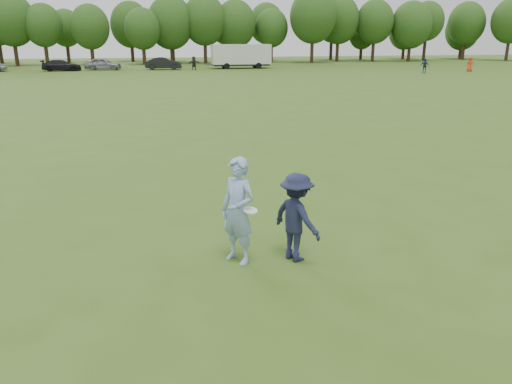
{
  "coord_description": "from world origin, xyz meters",
  "views": [
    {
      "loc": [
        -2.26,
        -9.4,
        4.22
      ],
      "look_at": [
        -0.07,
        0.33,
        1.1
      ],
      "focal_mm": 35.0,
      "sensor_mm": 36.0,
      "label": 1
    }
  ],
  "objects_px": {
    "defender": "(296,217)",
    "player_far_c": "(470,64)",
    "player_far_d": "(194,63)",
    "car_f": "(163,64)",
    "player_far_b": "(425,66)",
    "car_d": "(61,65)",
    "car_e": "(103,64)",
    "thrower": "(238,211)",
    "field_cone": "(368,77)",
    "cargo_trailer": "(241,55)"
  },
  "relations": [
    {
      "from": "player_far_d",
      "to": "car_f",
      "type": "bearing_deg",
      "value": 146.28
    },
    {
      "from": "car_d",
      "to": "cargo_trailer",
      "type": "height_order",
      "value": "cargo_trailer"
    },
    {
      "from": "player_far_d",
      "to": "car_e",
      "type": "bearing_deg",
      "value": 159.52
    },
    {
      "from": "field_cone",
      "to": "cargo_trailer",
      "type": "distance_m",
      "value": 21.74
    },
    {
      "from": "player_far_c",
      "to": "defender",
      "type": "bearing_deg",
      "value": 95.69
    },
    {
      "from": "defender",
      "to": "field_cone",
      "type": "xyz_separation_m",
      "value": [
        20.68,
        41.46,
        -0.73
      ]
    },
    {
      "from": "car_e",
      "to": "field_cone",
      "type": "bearing_deg",
      "value": -117.62
    },
    {
      "from": "cargo_trailer",
      "to": "defender",
      "type": "bearing_deg",
      "value": -100.05
    },
    {
      "from": "car_f",
      "to": "thrower",
      "type": "bearing_deg",
      "value": -177.52
    },
    {
      "from": "defender",
      "to": "car_f",
      "type": "relative_size",
      "value": 0.37
    },
    {
      "from": "player_far_b",
      "to": "defender",
      "type": "bearing_deg",
      "value": -74.87
    },
    {
      "from": "player_far_b",
      "to": "car_d",
      "type": "xyz_separation_m",
      "value": [
        -42.97,
        13.68,
        -0.16
      ]
    },
    {
      "from": "car_d",
      "to": "defender",
      "type": "bearing_deg",
      "value": -168.42
    },
    {
      "from": "defender",
      "to": "player_far_d",
      "type": "height_order",
      "value": "same"
    },
    {
      "from": "defender",
      "to": "player_far_d",
      "type": "distance_m",
      "value": 58.64
    },
    {
      "from": "player_far_b",
      "to": "cargo_trailer",
      "type": "relative_size",
      "value": 0.19
    },
    {
      "from": "car_d",
      "to": "cargo_trailer",
      "type": "distance_m",
      "value": 23.36
    },
    {
      "from": "car_f",
      "to": "car_d",
      "type": "bearing_deg",
      "value": 93.7
    },
    {
      "from": "thrower",
      "to": "defender",
      "type": "xyz_separation_m",
      "value": [
        1.12,
        -0.16,
        -0.16
      ]
    },
    {
      "from": "player_far_b",
      "to": "player_far_d",
      "type": "relative_size",
      "value": 0.97
    },
    {
      "from": "cargo_trailer",
      "to": "player_far_d",
      "type": "bearing_deg",
      "value": -161.49
    },
    {
      "from": "player_far_d",
      "to": "defender",
      "type": "bearing_deg",
      "value": -100.77
    },
    {
      "from": "defender",
      "to": "car_e",
      "type": "height_order",
      "value": "defender"
    },
    {
      "from": "car_d",
      "to": "field_cone",
      "type": "xyz_separation_m",
      "value": [
        33.25,
        -19.01,
        -0.54
      ]
    },
    {
      "from": "player_far_d",
      "to": "field_cone",
      "type": "height_order",
      "value": "player_far_d"
    },
    {
      "from": "car_e",
      "to": "field_cone",
      "type": "xyz_separation_m",
      "value": [
        28.22,
        -19.87,
        -0.63
      ]
    },
    {
      "from": "field_cone",
      "to": "cargo_trailer",
      "type": "relative_size",
      "value": 0.03
    },
    {
      "from": "car_d",
      "to": "car_f",
      "type": "bearing_deg",
      "value": -90.22
    },
    {
      "from": "defender",
      "to": "player_far_b",
      "type": "relative_size",
      "value": 1.03
    },
    {
      "from": "car_e",
      "to": "car_f",
      "type": "distance_m",
      "value": 7.81
    },
    {
      "from": "cargo_trailer",
      "to": "car_e",
      "type": "bearing_deg",
      "value": 178.16
    },
    {
      "from": "car_d",
      "to": "field_cone",
      "type": "distance_m",
      "value": 38.3
    },
    {
      "from": "car_e",
      "to": "field_cone",
      "type": "height_order",
      "value": "car_e"
    },
    {
      "from": "player_far_d",
      "to": "car_f",
      "type": "relative_size",
      "value": 0.37
    },
    {
      "from": "defender",
      "to": "player_far_c",
      "type": "relative_size",
      "value": 0.97
    },
    {
      "from": "cargo_trailer",
      "to": "player_far_b",
      "type": "bearing_deg",
      "value": -35.4
    },
    {
      "from": "defender",
      "to": "player_far_c",
      "type": "distance_m",
      "value": 60.83
    },
    {
      "from": "player_far_d",
      "to": "car_e",
      "type": "relative_size",
      "value": 0.38
    },
    {
      "from": "defender",
      "to": "car_e",
      "type": "xyz_separation_m",
      "value": [
        -7.53,
        61.33,
        -0.1
      ]
    },
    {
      "from": "player_far_d",
      "to": "field_cone",
      "type": "distance_m",
      "value": 23.81
    },
    {
      "from": "field_cone",
      "to": "cargo_trailer",
      "type": "xyz_separation_m",
      "value": [
        -9.92,
        19.28,
        1.63
      ]
    },
    {
      "from": "car_d",
      "to": "field_cone",
      "type": "relative_size",
      "value": 15.91
    },
    {
      "from": "thrower",
      "to": "player_far_d",
      "type": "xyz_separation_m",
      "value": [
        5.19,
        58.34,
        -0.16
      ]
    },
    {
      "from": "player_far_c",
      "to": "cargo_trailer",
      "type": "height_order",
      "value": "cargo_trailer"
    },
    {
      "from": "thrower",
      "to": "player_far_c",
      "type": "distance_m",
      "value": 61.4
    },
    {
      "from": "defender",
      "to": "car_e",
      "type": "relative_size",
      "value": 0.38
    },
    {
      "from": "player_far_b",
      "to": "car_d",
      "type": "relative_size",
      "value": 0.36
    },
    {
      "from": "defender",
      "to": "car_d",
      "type": "xyz_separation_m",
      "value": [
        -12.57,
        60.46,
        -0.19
      ]
    },
    {
      "from": "player_far_d",
      "to": "car_e",
      "type": "distance_m",
      "value": 11.95
    },
    {
      "from": "defender",
      "to": "player_far_c",
      "type": "bearing_deg",
      "value": -65.78
    }
  ]
}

